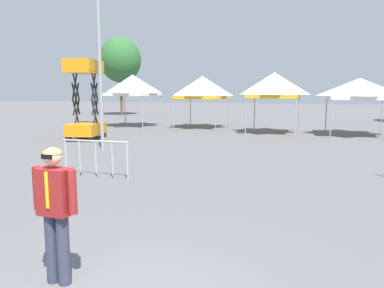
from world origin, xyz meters
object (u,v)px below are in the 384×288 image
light_pole_near_lift (98,11)px  crowd_barrier_by_lift (96,151)px  canopy_tent_left_of_center (360,89)px  scissor_lift (86,116)px  canopy_tent_behind_left (132,85)px  canopy_tent_far_left (274,85)px  tree_behind_tents_center (120,60)px  canopy_tent_center (202,87)px  person_foreground (55,206)px

light_pole_near_lift → crowd_barrier_by_lift: (2.53, -4.40, -4.89)m
canopy_tent_left_of_center → scissor_lift: 14.70m
light_pole_near_lift → canopy_tent_behind_left: bearing=110.5°
canopy_tent_far_left → canopy_tent_left_of_center: bearing=3.4°
light_pole_near_lift → crowd_barrier_by_lift: 7.05m
light_pole_near_lift → tree_behind_tents_center: light_pole_near_lift is taller
tree_behind_tents_center → crowd_barrier_by_lift: (12.97, -24.73, -4.78)m
canopy_tent_center → crowd_barrier_by_lift: 14.87m
canopy_tent_behind_left → canopy_tent_center: (4.91, 0.44, -0.16)m
canopy_tent_left_of_center → light_pole_near_lift: 14.17m
canopy_tent_center → scissor_lift: bearing=-117.7°
canopy_tent_center → canopy_tent_behind_left: bearing=-174.9°
canopy_tent_behind_left → canopy_tent_far_left: 9.85m
crowd_barrier_by_lift → scissor_lift: bearing=125.9°
person_foreground → tree_behind_tents_center: 34.28m
canopy_tent_center → person_foreground: size_ratio=1.92×
scissor_lift → tree_behind_tents_center: bearing=113.8°
crowd_barrier_by_lift → tree_behind_tents_center: bearing=117.7°
canopy_tent_left_of_center → person_foreground: (-5.23, -18.57, -1.54)m
scissor_lift → light_pole_near_lift: (2.69, -2.80, 4.43)m
canopy_tent_center → tree_behind_tents_center: bearing=139.3°
canopy_tent_behind_left → person_foreground: bearing=-65.1°
canopy_tent_left_of_center → tree_behind_tents_center: tree_behind_tents_center is taller
canopy_tent_left_of_center → scissor_lift: scissor_lift is taller
scissor_lift → person_foreground: (8.11, -12.54, -0.18)m
canopy_tent_behind_left → canopy_tent_center: size_ratio=1.04×
canopy_tent_left_of_center → person_foreground: 19.35m
light_pole_near_lift → canopy_tent_center: bearing=83.2°
canopy_tent_left_of_center → tree_behind_tents_center: (-21.08, 11.49, 2.95)m
scissor_lift → crowd_barrier_by_lift: bearing=-54.1°
canopy_tent_behind_left → tree_behind_tents_center: (-6.76, 10.48, 2.68)m
canopy_tent_left_of_center → crowd_barrier_by_lift: (-8.11, -13.24, -1.82)m
tree_behind_tents_center → light_pole_near_lift: bearing=-62.8°
scissor_lift → tree_behind_tents_center: tree_behind_tents_center is taller
canopy_tent_left_of_center → light_pole_near_lift: size_ratio=0.34×
canopy_tent_far_left → light_pole_near_lift: (-6.09, -8.57, 2.86)m
crowd_barrier_by_lift → canopy_tent_behind_left: bearing=113.6°
canopy_tent_center → scissor_lift: (-3.92, -7.48, -1.47)m
canopy_tent_behind_left → crowd_barrier_by_lift: canopy_tent_behind_left is taller
canopy_tent_behind_left → person_foreground: canopy_tent_behind_left is taller
canopy_tent_far_left → scissor_lift: bearing=-146.7°
canopy_tent_left_of_center → canopy_tent_center: bearing=171.3°
person_foreground → crowd_barrier_by_lift: (-2.88, 5.33, -0.28)m
tree_behind_tents_center → canopy_tent_left_of_center: bearing=-28.6°
person_foreground → light_pole_near_lift: 12.05m
canopy_tent_left_of_center → scissor_lift: (-13.34, -6.04, -1.36)m
canopy_tent_behind_left → crowd_barrier_by_lift: size_ratio=1.70×
person_foreground → crowd_barrier_by_lift: bearing=118.4°
canopy_tent_center → canopy_tent_far_left: canopy_tent_far_left is taller
canopy_tent_left_of_center → person_foreground: size_ratio=1.91×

